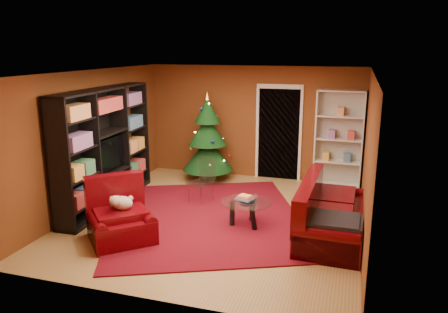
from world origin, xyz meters
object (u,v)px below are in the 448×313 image
(gift_box_red, at_px, (210,173))
(sofa, at_px, (333,209))
(white_bookshelf, at_px, (339,139))
(christmas_tree, at_px, (208,138))
(gift_box_green, at_px, (210,174))
(armchair, at_px, (121,216))
(media_unit, at_px, (105,148))
(coffee_table, at_px, (246,213))
(rug, at_px, (206,217))
(acrylic_chair, at_px, (201,183))
(dog, at_px, (122,203))

(gift_box_red, height_order, sofa, sofa)
(white_bookshelf, bearing_deg, christmas_tree, -170.17)
(gift_box_green, bearing_deg, christmas_tree, -129.33)
(gift_box_green, height_order, armchair, armchair)
(media_unit, distance_m, coffee_table, 3.01)
(rug, height_order, media_unit, media_unit)
(christmas_tree, distance_m, gift_box_green, 0.86)
(media_unit, distance_m, white_bookshelf, 4.91)
(gift_box_green, relative_size, acrylic_chair, 0.35)
(gift_box_red, distance_m, coffee_table, 2.99)
(gift_box_red, distance_m, white_bookshelf, 3.05)
(christmas_tree, bearing_deg, white_bookshelf, 8.31)
(sofa, xyz_separation_m, coffee_table, (-1.44, -0.02, -0.24))
(armchair, xyz_separation_m, sofa, (3.20, 1.16, 0.06))
(gift_box_red, relative_size, acrylic_chair, 0.25)
(gift_box_red, bearing_deg, coffee_table, -59.29)
(media_unit, height_order, white_bookshelf, media_unit)
(white_bookshelf, relative_size, acrylic_chair, 2.73)
(gift_box_red, bearing_deg, media_unit, -120.09)
(rug, distance_m, dog, 1.66)
(gift_box_green, xyz_separation_m, dog, (-0.29, -3.46, 0.47))
(media_unit, xyz_separation_m, gift_box_green, (1.38, 2.13, -1.00))
(rug, distance_m, sofa, 2.27)
(media_unit, height_order, coffee_table, media_unit)
(media_unit, relative_size, gift_box_green, 10.67)
(sofa, bearing_deg, dog, 110.34)
(media_unit, distance_m, armchair, 1.92)
(gift_box_green, distance_m, dog, 3.50)
(gift_box_green, xyz_separation_m, acrylic_chair, (0.33, -1.51, 0.26))
(armchair, bearing_deg, white_bookshelf, 8.78)
(rug, distance_m, white_bookshelf, 3.56)
(gift_box_green, bearing_deg, white_bookshelf, 7.62)
(white_bookshelf, bearing_deg, dog, -127.63)
(coffee_table, bearing_deg, gift_box_green, 121.68)
(gift_box_green, xyz_separation_m, sofa, (2.91, -2.37, 0.33))
(rug, bearing_deg, coffee_table, -9.80)
(dog, bearing_deg, christmas_tree, 43.22)
(gift_box_red, xyz_separation_m, armchair, (-0.24, -3.71, 0.31))
(christmas_tree, height_order, white_bookshelf, white_bookshelf)
(white_bookshelf, distance_m, armchair, 5.05)
(white_bookshelf, xyz_separation_m, coffee_table, (-1.37, -2.77, -0.83))
(gift_box_green, bearing_deg, acrylic_chair, -77.82)
(gift_box_red, xyz_separation_m, coffee_table, (1.52, -2.57, 0.13))
(white_bookshelf, xyz_separation_m, dog, (-3.13, -3.84, -0.45))
(christmas_tree, bearing_deg, sofa, -38.39)
(christmas_tree, distance_m, armchair, 3.55)
(coffee_table, bearing_deg, white_bookshelf, 63.76)
(media_unit, bearing_deg, coffee_table, -7.36)
(media_unit, height_order, gift_box_red, media_unit)
(acrylic_chair, bearing_deg, dog, -84.98)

